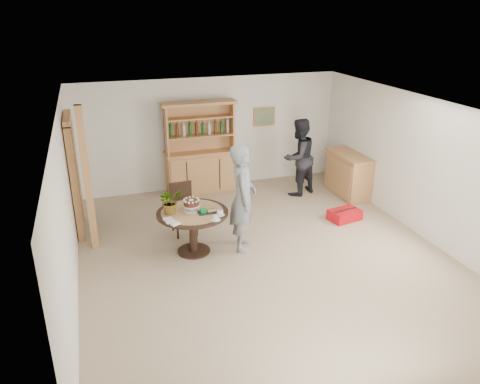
% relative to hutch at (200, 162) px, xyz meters
% --- Properties ---
extents(ground, '(7.00, 7.00, 0.00)m').
position_rel_hutch_xyz_m(ground, '(0.30, -3.24, -0.69)').
color(ground, tan).
rests_on(ground, ground).
extents(room_shell, '(6.04, 7.04, 2.52)m').
position_rel_hutch_xyz_m(room_shell, '(0.30, -3.23, 1.05)').
color(room_shell, white).
rests_on(room_shell, ground).
extents(doorway, '(0.13, 1.10, 2.18)m').
position_rel_hutch_xyz_m(doorway, '(-2.63, -1.24, 0.42)').
color(doorway, black).
rests_on(doorway, ground).
extents(pine_post, '(0.12, 0.12, 2.50)m').
position_rel_hutch_xyz_m(pine_post, '(-2.40, -2.04, 0.56)').
color(pine_post, tan).
rests_on(pine_post, ground).
extents(hutch, '(1.62, 0.54, 2.04)m').
position_rel_hutch_xyz_m(hutch, '(0.00, 0.00, 0.00)').
color(hutch, '#B9804E').
rests_on(hutch, ground).
extents(sideboard, '(0.54, 1.26, 0.94)m').
position_rel_hutch_xyz_m(sideboard, '(3.04, -1.24, -0.22)').
color(sideboard, '#B9804E').
rests_on(sideboard, ground).
extents(dining_table, '(1.20, 1.20, 0.76)m').
position_rel_hutch_xyz_m(dining_table, '(-0.80, -2.75, -0.08)').
color(dining_table, black).
rests_on(dining_table, ground).
extents(dining_chair, '(0.45, 0.45, 0.95)m').
position_rel_hutch_xyz_m(dining_chair, '(-0.80, -1.93, -0.15)').
color(dining_chair, black).
rests_on(dining_chair, ground).
extents(birthday_cake, '(0.30, 0.30, 0.20)m').
position_rel_hutch_xyz_m(birthday_cake, '(-0.80, -2.70, 0.19)').
color(birthday_cake, white).
rests_on(birthday_cake, dining_table).
extents(flower_vase, '(0.47, 0.44, 0.42)m').
position_rel_hutch_xyz_m(flower_vase, '(-1.15, -2.70, 0.28)').
color(flower_vase, '#3F7233').
rests_on(flower_vase, dining_table).
extents(gift_tray, '(0.30, 0.20, 0.08)m').
position_rel_hutch_xyz_m(gift_tray, '(-0.58, -2.88, 0.10)').
color(gift_tray, black).
rests_on(gift_tray, dining_table).
extents(coffee_cup_a, '(0.15, 0.15, 0.09)m').
position_rel_hutch_xyz_m(coffee_cup_a, '(-0.40, -3.03, 0.11)').
color(coffee_cup_a, white).
rests_on(coffee_cup_a, dining_table).
extents(coffee_cup_b, '(0.15, 0.15, 0.08)m').
position_rel_hutch_xyz_m(coffee_cup_b, '(-0.52, -3.20, 0.11)').
color(coffee_cup_b, white).
rests_on(coffee_cup_b, dining_table).
extents(napkins, '(0.24, 0.33, 0.03)m').
position_rel_hutch_xyz_m(napkins, '(-1.21, -3.07, 0.09)').
color(napkins, white).
rests_on(napkins, dining_table).
extents(teen_boy, '(0.63, 0.78, 1.87)m').
position_rel_hutch_xyz_m(teen_boy, '(0.05, -2.85, 0.25)').
color(teen_boy, slate).
rests_on(teen_boy, ground).
extents(adult_person, '(1.02, 0.92, 1.71)m').
position_rel_hutch_xyz_m(adult_person, '(2.00, -0.86, 0.17)').
color(adult_person, black).
rests_on(adult_person, ground).
extents(red_suitcase, '(0.67, 0.51, 0.21)m').
position_rel_hutch_xyz_m(red_suitcase, '(2.32, -2.41, -0.59)').
color(red_suitcase, red).
rests_on(red_suitcase, ground).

